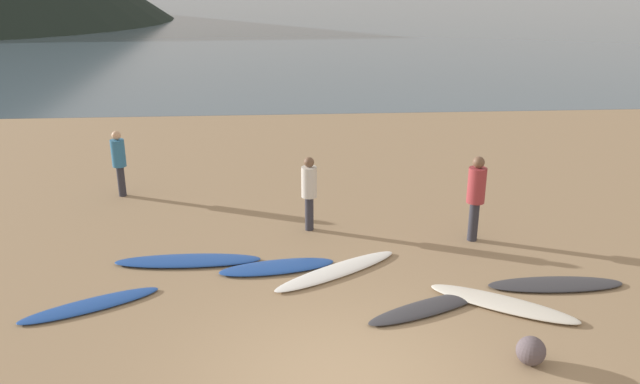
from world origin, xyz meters
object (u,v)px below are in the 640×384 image
surfboard_0 (91,305)px  surfboard_5 (502,303)px  surfboard_3 (337,271)px  surfboard_4 (428,307)px  surfboard_1 (188,261)px  beach_rock_near (531,351)px  surfboard_2 (277,267)px  person_1 (119,158)px  surfboard_6 (555,284)px  person_2 (309,188)px  person_0 (476,192)px

surfboard_0 → surfboard_5: size_ratio=0.92×
surfboard_3 → surfboard_4: surfboard_4 is taller
surfboard_5 → surfboard_0: bearing=-150.2°
surfboard_5 → surfboard_1: bearing=-166.7°
beach_rock_near → surfboard_1: bearing=145.8°
surfboard_2 → surfboard_5: size_ratio=0.87×
surfboard_0 → person_1: 5.25m
surfboard_6 → beach_rock_near: beach_rock_near is taller
surfboard_3 → beach_rock_near: (2.35, -2.83, 0.16)m
surfboard_1 → surfboard_4: (3.96, -1.92, -0.00)m
surfboard_6 → person_1: (-8.24, 4.98, 0.88)m
surfboard_1 → person_1: (-1.98, 3.67, 0.87)m
surfboard_0 → person_2: person_2 is taller
surfboard_4 → person_2: (-1.69, 3.29, 0.87)m
surfboard_4 → surfboard_5: bearing=-22.0°
surfboard_1 → person_1: bearing=119.1°
person_0 → person_2: size_ratio=1.11×
surfboard_0 → surfboard_3: size_ratio=0.84×
surfboard_1 → surfboard_3: 2.71m
surfboard_1 → person_1: 4.26m
surfboard_5 → person_0: 2.72m
surfboard_5 → person_2: bearing=164.9°
surfboard_1 → surfboard_4: 4.40m
surfboard_2 → person_1: 5.46m
person_0 → beach_rock_near: 4.13m
surfboard_4 → person_1: size_ratio=1.41×
surfboard_2 → surfboard_0: bearing=-168.6°
surfboard_0 → person_0: 7.14m
surfboard_3 → person_2: person_2 is taller
beach_rock_near → surfboard_4: bearing=125.1°
surfboard_3 → person_0: person_0 is taller
beach_rock_near → person_2: bearing=119.8°
person_1 → surfboard_1: bearing=-115.5°
surfboard_2 → person_0: bearing=5.3°
surfboard_4 → surfboard_6: bearing=-8.4°
surfboard_2 → surfboard_4: 2.82m
surfboard_5 → beach_rock_near: size_ratio=5.94×
person_2 → surfboard_0: bearing=119.3°
surfboard_1 → surfboard_2: (1.61, -0.36, -0.00)m
surfboard_0 → surfboard_4: size_ratio=0.99×
surfboard_0 → surfboard_6: surfboard_6 is taller
surfboard_2 → surfboard_6: (4.66, -0.95, -0.01)m
surfboard_6 → person_2: size_ratio=1.49×
person_1 → person_2: 4.83m
surfboard_6 → person_1: bearing=150.1°
surfboard_0 → beach_rock_near: (6.33, -1.93, 0.16)m
surfboard_0 → person_0: bearing=-9.2°
surfboard_4 → surfboard_5: surfboard_5 is taller
surfboard_2 → surfboard_4: size_ratio=0.94×
surfboard_0 → person_2: 4.67m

